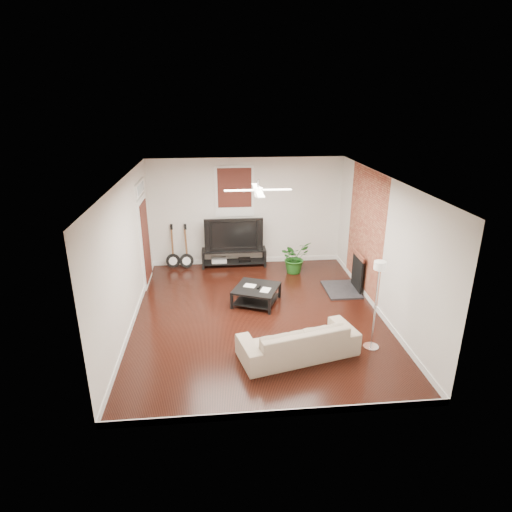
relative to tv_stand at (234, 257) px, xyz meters
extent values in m
cube|color=black|center=(0.35, -2.78, -0.23)|extent=(5.00, 6.00, 0.01)
cube|color=white|center=(0.35, -2.78, 2.57)|extent=(5.00, 6.00, 0.01)
cube|color=silver|center=(0.35, 0.22, 1.17)|extent=(5.00, 0.01, 2.80)
cube|color=silver|center=(0.35, -5.78, 1.17)|extent=(5.00, 0.01, 2.80)
cube|color=silver|center=(-2.15, -2.78, 1.17)|extent=(0.01, 6.00, 2.80)
cube|color=silver|center=(2.85, -2.78, 1.17)|extent=(0.01, 6.00, 2.80)
cube|color=#974230|center=(2.84, -1.78, 1.17)|extent=(0.02, 2.20, 2.80)
cube|color=black|center=(2.55, -1.78, 0.23)|extent=(0.80, 1.10, 0.92)
cube|color=#3E1611|center=(0.05, 0.19, 1.72)|extent=(1.00, 0.06, 1.30)
cube|color=white|center=(-2.11, -0.88, 1.02)|extent=(0.08, 1.00, 2.50)
cube|color=black|center=(0.00, 0.00, 0.00)|extent=(1.68, 0.45, 0.47)
imported|color=black|center=(0.00, 0.02, 0.66)|extent=(1.50, 0.20, 0.86)
cube|color=black|center=(0.38, -2.23, -0.05)|extent=(1.16, 1.16, 0.37)
imported|color=tan|center=(0.90, -4.28, 0.06)|extent=(2.17, 1.27, 0.60)
imported|color=#1D5919|center=(1.51, -0.59, 0.17)|extent=(0.96, 0.93, 0.81)
camera|label=1|loc=(-0.43, -10.53, 3.99)|focal=29.93mm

